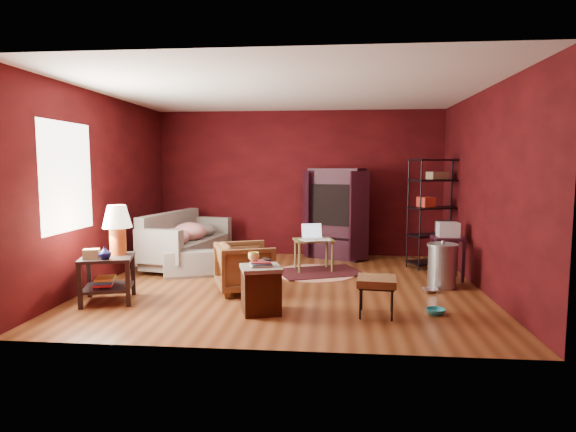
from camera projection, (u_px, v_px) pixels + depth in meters
name	position (u px, v px, depth m)	size (l,w,h in m)	color
room	(284.00, 190.00, 6.89)	(5.54, 5.04, 2.84)	brown
sofa	(186.00, 243.00, 8.36)	(2.08, 0.61, 0.81)	slate
armchair	(245.00, 265.00, 6.65)	(0.73, 0.68, 0.75)	black
pet_bowl_steel	(430.00, 285.00, 6.64)	(0.21, 0.05, 0.21)	#BBBEC2
pet_bowl_turquoise	(436.00, 305.00, 5.66)	(0.22, 0.07, 0.22)	#2AB9C6
vase	(105.00, 253.00, 5.94)	(0.15, 0.16, 0.15)	#0C0C3C
mug	(254.00, 255.00, 5.68)	(0.13, 0.10, 0.13)	#F2EB76
side_table	(112.00, 244.00, 6.19)	(0.78, 0.78, 1.24)	black
sofa_cushions	(184.00, 242.00, 8.38)	(1.18, 2.15, 0.85)	slate
hamper	(261.00, 289.00, 5.71)	(0.57, 0.57, 0.64)	#3B1B0D
footstool	(377.00, 283.00, 5.58)	(0.49, 0.49, 0.45)	black
rug_round	(315.00, 273.00, 7.84)	(1.71, 1.71, 0.01)	beige
rug_oriental	(320.00, 272.00, 7.84)	(1.54, 1.30, 0.01)	#4E1419
laptop_desk	(313.00, 242.00, 7.95)	(0.72, 0.62, 0.78)	brown
tv_armoire	(336.00, 212.00, 9.05)	(1.24, 0.99, 1.70)	black
wire_shelving	(437.00, 208.00, 8.17)	(0.99, 0.72, 1.86)	black
small_stand	(448.00, 237.00, 7.34)	(0.45, 0.45, 0.88)	black
trash_can	(442.00, 265.00, 6.88)	(0.55, 0.55, 0.69)	#A8AEB0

